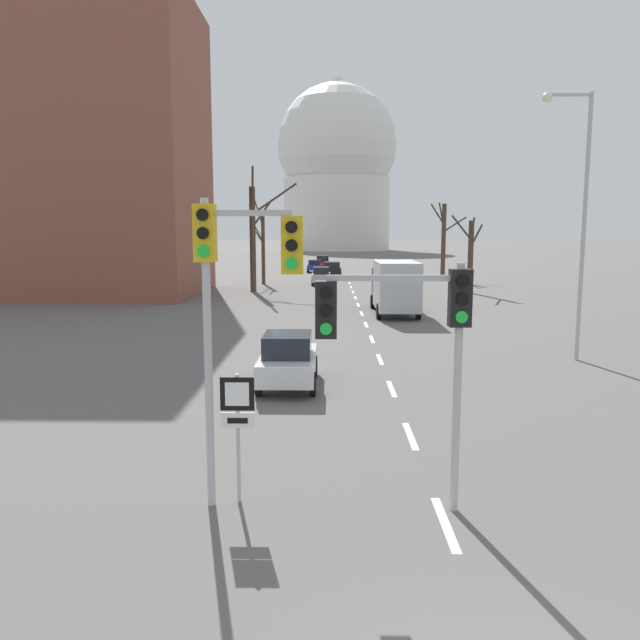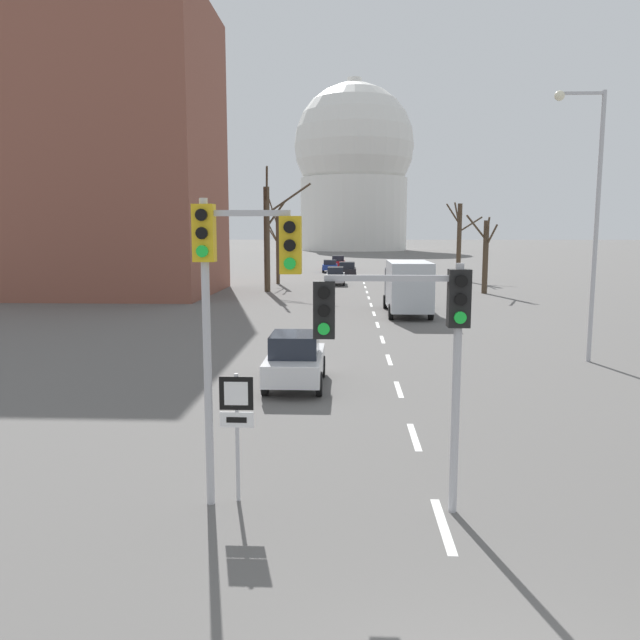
{
  "view_description": "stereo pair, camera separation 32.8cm",
  "coord_description": "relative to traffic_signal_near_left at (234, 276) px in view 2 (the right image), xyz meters",
  "views": [
    {
      "loc": [
        -1.94,
        -4.93,
        4.8
      ],
      "look_at": [
        -2.11,
        6.47,
        3.19
      ],
      "focal_mm": 35.0,
      "sensor_mm": 36.0,
      "label": 1
    },
    {
      "loc": [
        -1.61,
        -4.92,
        4.8
      ],
      "look_at": [
        -2.11,
        6.47,
        3.19
      ],
      "focal_mm": 35.0,
      "sensor_mm": 36.0,
      "label": 2
    }
  ],
  "objects": [
    {
      "name": "sedan_near_right",
      "position": [
        -0.14,
        64.77,
        -3.29
      ],
      "size": [
        1.83,
        3.82,
        1.5
      ],
      "color": "navy",
      "rests_on": "ground_plane"
    },
    {
      "name": "lane_stripe_9",
      "position": [
        3.52,
        39.84,
        -4.06
      ],
      "size": [
        0.16,
        2.0,
        0.01
      ],
      "primitive_type": "cube",
      "color": "silver",
      "rests_on": "ground_plane"
    },
    {
      "name": "lane_stripe_6",
      "position": [
        3.52,
        26.34,
        -4.06
      ],
      "size": [
        0.16,
        2.0,
        0.01
      ],
      "primitive_type": "cube",
      "color": "silver",
      "rests_on": "ground_plane"
    },
    {
      "name": "route_sign_post",
      "position": [
        -0.03,
        0.13,
        -2.47
      ],
      "size": [
        0.6,
        0.08,
        2.35
      ],
      "color": "#B2B2B7",
      "rests_on": "ground_plane"
    },
    {
      "name": "lane_stripe_5",
      "position": [
        3.52,
        21.84,
        -4.06
      ],
      "size": [
        0.16,
        2.0,
        0.01
      ],
      "primitive_type": "cube",
      "color": "silver",
      "rests_on": "ground_plane"
    },
    {
      "name": "capitol_dome",
      "position": [
        3.52,
        158.83,
        17.63
      ],
      "size": [
        31.52,
        31.52,
        44.53
      ],
      "color": "silver",
      "rests_on": "ground_plane"
    },
    {
      "name": "bare_tree_left_near",
      "position": [
        -4.61,
        47.49,
        -0.54
      ],
      "size": [
        1.32,
        3.45,
        7.9
      ],
      "color": "#473828",
      "rests_on": "ground_plane"
    },
    {
      "name": "delivery_truck",
      "position": [
        5.44,
        26.11,
        -2.36
      ],
      "size": [
        2.44,
        7.2,
        3.14
      ],
      "color": "#333842",
      "rests_on": "ground_plane"
    },
    {
      "name": "street_lamp_right",
      "position": [
        10.69,
        12.85,
        1.77
      ],
      "size": [
        1.82,
        0.36,
        9.77
      ],
      "color": "#B2B2B7",
      "rests_on": "ground_plane"
    },
    {
      "name": "sedan_mid_centre",
      "position": [
        0.3,
        8.62,
        -3.2
      ],
      "size": [
        1.78,
        3.9,
        1.7
      ],
      "color": "silver",
      "rests_on": "ground_plane"
    },
    {
      "name": "bare_tree_right_far",
      "position": [
        13.1,
        52.88,
        0.08
      ],
      "size": [
        3.7,
        3.15,
        7.72
      ],
      "color": "#473828",
      "rests_on": "ground_plane"
    },
    {
      "name": "lane_stripe_0",
      "position": [
        3.52,
        -0.66,
        -4.06
      ],
      "size": [
        0.16,
        2.0,
        0.01
      ],
      "primitive_type": "cube",
      "color": "silver",
      "rests_on": "ground_plane"
    },
    {
      "name": "lane_stripe_7",
      "position": [
        3.52,
        30.84,
        -4.06
      ],
      "size": [
        0.16,
        2.0,
        0.01
      ],
      "primitive_type": "cube",
      "color": "silver",
      "rests_on": "ground_plane"
    },
    {
      "name": "traffic_signal_near_left",
      "position": [
        0.0,
        0.0,
        0.0
      ],
      "size": [
        1.82,
        0.34,
        5.37
      ],
      "color": "#B2B2B7",
      "rests_on": "ground_plane"
    },
    {
      "name": "lane_stripe_8",
      "position": [
        3.52,
        35.34,
        -4.06
      ],
      "size": [
        0.16,
        2.0,
        0.01
      ],
      "primitive_type": "cube",
      "color": "silver",
      "rests_on": "ground_plane"
    },
    {
      "name": "sedan_near_left",
      "position": [
        0.85,
        46.85,
        -3.24
      ],
      "size": [
        1.74,
        4.11,
        1.64
      ],
      "color": "#B7B7BC",
      "rests_on": "ground_plane"
    },
    {
      "name": "bare_tree_right_near",
      "position": [
        12.72,
        39.07,
        -0.94
      ],
      "size": [
        2.41,
        1.69,
        6.14
      ],
      "color": "#473828",
      "rests_on": "ground_plane"
    },
    {
      "name": "lane_stripe_1",
      "position": [
        3.52,
        3.84,
        -4.06
      ],
      "size": [
        0.16,
        2.0,
        0.01
      ],
      "primitive_type": "cube",
      "color": "silver",
      "rests_on": "ground_plane"
    },
    {
      "name": "lane_stripe_3",
      "position": [
        3.52,
        12.84,
        -4.06
      ],
      "size": [
        0.16,
        2.0,
        0.01
      ],
      "primitive_type": "cube",
      "color": "silver",
      "rests_on": "ground_plane"
    },
    {
      "name": "sedan_far_left",
      "position": [
        1.89,
        55.43,
        -3.21
      ],
      "size": [
        1.95,
        4.09,
        1.7
      ],
      "color": "black",
      "rests_on": "ground_plane"
    },
    {
      "name": "lane_stripe_12",
      "position": [
        3.52,
        53.34,
        -4.06
      ],
      "size": [
        0.16,
        2.0,
        0.01
      ],
      "primitive_type": "cube",
      "color": "silver",
      "rests_on": "ground_plane"
    },
    {
      "name": "lane_stripe_11",
      "position": [
        3.52,
        48.84,
        -4.06
      ],
      "size": [
        0.16,
        2.0,
        0.01
      ],
      "primitive_type": "cube",
      "color": "silver",
      "rests_on": "ground_plane"
    },
    {
      "name": "lane_stripe_4",
      "position": [
        3.52,
        17.34,
        -4.06
      ],
      "size": [
        0.16,
        2.0,
        0.01
      ],
      "primitive_type": "cube",
      "color": "silver",
      "rests_on": "ground_plane"
    },
    {
      "name": "lane_stripe_2",
      "position": [
        3.52,
        8.34,
        -4.06
      ],
      "size": [
        0.16,
        2.0,
        0.01
      ],
      "primitive_type": "cube",
      "color": "silver",
      "rests_on": "ground_plane"
    },
    {
      "name": "sedan_far_right",
      "position": [
        0.73,
        71.78,
        -3.18
      ],
      "size": [
        1.87,
        4.4,
        1.76
      ],
      "color": "maroon",
      "rests_on": "ground_plane"
    },
    {
      "name": "bare_tree_left_far",
      "position": [
        -4.45,
        39.95,
        0.56
      ],
      "size": [
        3.83,
        2.71,
        9.85
      ],
      "color": "#473828",
      "rests_on": "ground_plane"
    },
    {
      "name": "traffic_signal_centre_tall",
      "position": [
        2.94,
        -0.14,
        -0.81
      ],
      "size": [
        2.59,
        0.34,
        4.3
      ],
      "color": "#B2B2B7",
      "rests_on": "ground_plane"
    },
    {
      "name": "apartment_block_left",
      "position": [
        -17.55,
        37.85,
        6.94
      ],
      "size": [
        18.0,
        14.0,
        22.01
      ],
      "primitive_type": "cube",
      "color": "brown",
      "rests_on": "ground_plane"
    },
    {
      "name": "lane_stripe_10",
      "position": [
        3.52,
        44.34,
        -4.06
      ],
      "size": [
        0.16,
        2.0,
        0.01
      ],
      "primitive_type": "cube",
      "color": "silver",
      "rests_on": "ground_plane"
    }
  ]
}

